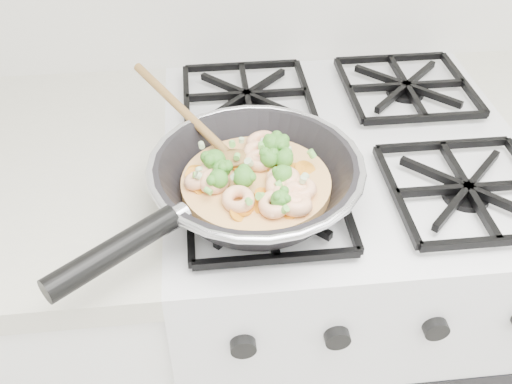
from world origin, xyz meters
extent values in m
cube|color=silver|center=(0.00, 1.70, 0.45)|extent=(0.60, 0.60, 0.90)
cube|color=black|center=(0.00, 1.70, 0.91)|extent=(0.56, 0.56, 0.02)
torus|color=silver|center=(-0.16, 1.56, 0.98)|extent=(0.30, 0.30, 0.01)
cylinder|color=black|center=(-0.35, 1.42, 0.98)|extent=(0.16, 0.13, 0.03)
cylinder|color=#E9B165|center=(-0.16, 1.56, 0.94)|extent=(0.21, 0.21, 0.02)
ellipsoid|color=olive|center=(-0.19, 1.60, 0.96)|extent=(0.06, 0.07, 0.02)
cylinder|color=olive|center=(-0.27, 1.71, 0.99)|extent=(0.15, 0.20, 0.06)
torus|color=#FCC595|center=(-0.15, 1.50, 0.96)|extent=(0.06, 0.06, 0.02)
torus|color=#FCC595|center=(-0.13, 1.51, 0.96)|extent=(0.06, 0.06, 0.02)
torus|color=#FCC595|center=(-0.19, 1.51, 0.96)|extent=(0.07, 0.07, 0.03)
torus|color=#FCC595|center=(-0.24, 1.56, 0.96)|extent=(0.06, 0.06, 0.03)
torus|color=#FCC595|center=(-0.22, 1.55, 0.96)|extent=(0.07, 0.07, 0.03)
torus|color=#FCC595|center=(-0.16, 1.59, 0.96)|extent=(0.05, 0.05, 0.02)
torus|color=#FCC595|center=(-0.15, 1.64, 0.96)|extent=(0.05, 0.05, 0.02)
torus|color=#FCC595|center=(-0.16, 1.61, 0.96)|extent=(0.07, 0.07, 0.03)
torus|color=#FCC595|center=(-0.11, 1.52, 0.96)|extent=(0.06, 0.06, 0.02)
torus|color=#FCC595|center=(-0.13, 1.55, 0.96)|extent=(0.07, 0.07, 0.02)
torus|color=#FCC595|center=(-0.12, 1.51, 0.96)|extent=(0.07, 0.07, 0.03)
torus|color=#FCC595|center=(-0.22, 1.57, 0.96)|extent=(0.06, 0.06, 0.02)
torus|color=#FCC595|center=(-0.14, 1.53, 0.96)|extent=(0.05, 0.05, 0.02)
torus|color=#FCC595|center=(-0.12, 1.49, 0.96)|extent=(0.06, 0.07, 0.03)
ellipsoid|color=#478D2E|center=(-0.18, 1.54, 0.97)|extent=(0.04, 0.04, 0.03)
ellipsoid|color=#478D2E|center=(-0.13, 1.62, 0.97)|extent=(0.04, 0.04, 0.03)
ellipsoid|color=#478D2E|center=(-0.12, 1.58, 0.97)|extent=(0.03, 0.03, 0.03)
ellipsoid|color=#478D2E|center=(-0.22, 1.54, 0.97)|extent=(0.04, 0.04, 0.03)
ellipsoid|color=#478D2E|center=(-0.22, 1.58, 0.97)|extent=(0.04, 0.04, 0.03)
ellipsoid|color=#478D2E|center=(-0.21, 1.57, 0.97)|extent=(0.03, 0.03, 0.03)
ellipsoid|color=#478D2E|center=(-0.14, 1.58, 0.97)|extent=(0.03, 0.03, 0.03)
ellipsoid|color=#478D2E|center=(-0.14, 1.49, 0.97)|extent=(0.03, 0.03, 0.03)
ellipsoid|color=#478D2E|center=(-0.13, 1.54, 0.97)|extent=(0.04, 0.04, 0.03)
ellipsoid|color=#478D2E|center=(-0.12, 1.61, 0.97)|extent=(0.04, 0.04, 0.03)
cylinder|color=orange|center=(-0.19, 1.49, 0.96)|extent=(0.03, 0.03, 0.01)
cylinder|color=orange|center=(-0.12, 1.57, 0.96)|extent=(0.03, 0.03, 0.01)
cylinder|color=orange|center=(-0.17, 1.62, 0.96)|extent=(0.04, 0.04, 0.01)
cylinder|color=orange|center=(-0.11, 1.57, 0.96)|extent=(0.03, 0.03, 0.01)
cylinder|color=orange|center=(-0.19, 1.50, 0.96)|extent=(0.03, 0.03, 0.01)
cylinder|color=orange|center=(-0.24, 1.55, 0.96)|extent=(0.03, 0.03, 0.01)
cylinder|color=orange|center=(-0.18, 1.59, 0.96)|extent=(0.04, 0.04, 0.00)
cylinder|color=orange|center=(-0.25, 1.59, 0.96)|extent=(0.04, 0.04, 0.01)
cylinder|color=orange|center=(-0.25, 1.58, 0.96)|extent=(0.04, 0.04, 0.01)
cylinder|color=orange|center=(-0.13, 1.58, 0.96)|extent=(0.04, 0.03, 0.01)
cylinder|color=orange|center=(-0.13, 1.49, 0.96)|extent=(0.03, 0.03, 0.01)
cylinder|color=orange|center=(-0.18, 1.50, 0.96)|extent=(0.03, 0.03, 0.01)
cylinder|color=orange|center=(-0.17, 1.50, 0.96)|extent=(0.03, 0.03, 0.01)
cylinder|color=orange|center=(-0.09, 1.57, 0.96)|extent=(0.04, 0.04, 0.01)
cylinder|color=orange|center=(-0.13, 1.52, 0.96)|extent=(0.03, 0.03, 0.01)
cylinder|color=orange|center=(-0.16, 1.52, 0.96)|extent=(0.03, 0.03, 0.01)
cylinder|color=#6DBE4C|center=(-0.16, 1.51, 0.97)|extent=(0.01, 0.01, 0.01)
cylinder|color=#6DBE4C|center=(-0.15, 1.61, 0.98)|extent=(0.01, 0.01, 0.01)
cylinder|color=#ADC78C|center=(-0.18, 1.62, 0.98)|extent=(0.01, 0.01, 0.01)
cylinder|color=#6DBE4C|center=(-0.14, 1.53, 0.97)|extent=(0.01, 0.01, 0.01)
cylinder|color=#6DBE4C|center=(-0.23, 1.60, 0.97)|extent=(0.01, 0.01, 0.01)
cylinder|color=#6DBE4C|center=(-0.23, 1.52, 0.97)|extent=(0.01, 0.01, 0.01)
cylinder|color=#ADC78C|center=(-0.15, 1.62, 0.97)|extent=(0.01, 0.01, 0.01)
cylinder|color=#6DBE4C|center=(-0.13, 1.59, 0.97)|extent=(0.01, 0.01, 0.01)
cylinder|color=#6DBE4C|center=(-0.19, 1.59, 0.98)|extent=(0.01, 0.01, 0.01)
cylinder|color=#6DBE4C|center=(-0.25, 1.56, 0.97)|extent=(0.01, 0.01, 0.01)
cylinder|color=#ADC78C|center=(-0.24, 1.57, 0.97)|extent=(0.01, 0.01, 0.01)
cylinder|color=#6DBE4C|center=(-0.14, 1.48, 0.97)|extent=(0.01, 0.01, 0.01)
cylinder|color=#6DBE4C|center=(-0.18, 1.49, 0.98)|extent=(0.01, 0.01, 0.01)
cylinder|color=#6DBE4C|center=(-0.08, 1.58, 0.98)|extent=(0.01, 0.01, 0.01)
cylinder|color=#6DBE4C|center=(-0.14, 1.50, 0.97)|extent=(0.01, 0.01, 0.01)
cylinder|color=#ADC78C|center=(-0.11, 1.60, 0.97)|extent=(0.01, 0.01, 0.01)
cylinder|color=#ADC78C|center=(-0.10, 1.54, 0.97)|extent=(0.01, 0.01, 0.01)
cylinder|color=#ADC78C|center=(-0.19, 1.54, 0.98)|extent=(0.01, 0.01, 0.01)
cylinder|color=#6DBE4C|center=(-0.18, 1.56, 0.97)|extent=(0.01, 0.01, 0.01)
cylinder|color=#ADC78C|center=(-0.24, 1.61, 0.98)|extent=(0.01, 0.01, 0.01)
cylinder|color=#6DBE4C|center=(-0.19, 1.61, 0.98)|extent=(0.01, 0.01, 0.01)
cylinder|color=#ADC78C|center=(-0.24, 1.55, 0.98)|extent=(0.01, 0.01, 0.01)
cylinder|color=#ADC78C|center=(-0.10, 1.52, 0.98)|extent=(0.01, 0.01, 0.01)
cylinder|color=#ADC78C|center=(-0.17, 1.58, 0.97)|extent=(0.01, 0.01, 0.01)
camera|label=1|loc=(-0.23, 0.93, 1.47)|focal=40.88mm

